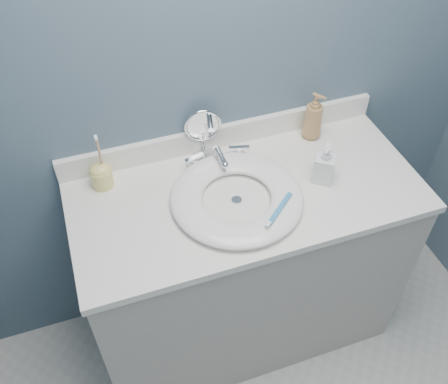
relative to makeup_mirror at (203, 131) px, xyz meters
name	(u,v)px	position (x,y,z in m)	size (l,w,h in m)	color
back_wall	(221,70)	(0.08, 0.04, 0.21)	(2.20, 0.02, 2.40)	#4B6070
vanity_cabinet	(244,269)	(0.08, -0.24, -0.56)	(1.20, 0.55, 0.85)	#AEA89F
countertop	(247,195)	(0.08, -0.24, -0.12)	(1.22, 0.57, 0.03)	white
backsplash	(223,136)	(0.08, 0.02, -0.06)	(1.22, 0.02, 0.09)	white
basin	(237,197)	(0.03, -0.27, -0.09)	(0.45, 0.45, 0.04)	white
drain	(237,200)	(0.03, -0.27, -0.10)	(0.04, 0.04, 0.01)	silver
faucet	(218,158)	(0.03, -0.07, -0.08)	(0.25, 0.13, 0.07)	silver
makeup_mirror	(203,131)	(0.00, 0.00, 0.00)	(0.13, 0.08, 0.20)	silver
soap_bottle_amber	(314,116)	(0.42, -0.04, -0.01)	(0.07, 0.07, 0.19)	#A67B4B
soap_bottle_clear	(325,163)	(0.35, -0.27, -0.03)	(0.07, 0.07, 0.15)	silver
toothbrush_holder	(101,174)	(-0.38, -0.04, -0.06)	(0.08, 0.08, 0.22)	#E7D473
toothbrush_lying	(279,210)	(0.13, -0.39, -0.06)	(0.14, 0.12, 0.02)	teal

